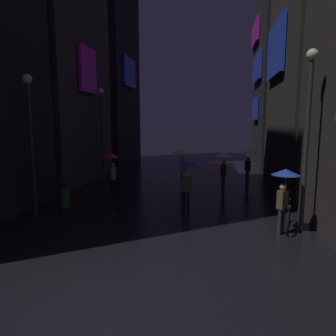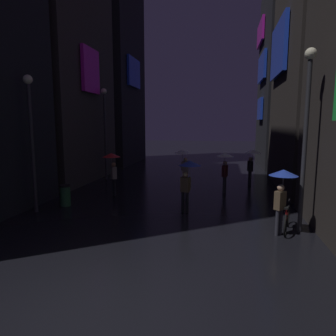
{
  "view_description": "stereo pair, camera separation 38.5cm",
  "coord_description": "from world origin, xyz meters",
  "views": [
    {
      "loc": [
        2.07,
        -4.92,
        3.54
      ],
      "look_at": [
        0.0,
        8.3,
        1.58
      ],
      "focal_mm": 32.0,
      "sensor_mm": 36.0,
      "label": 1
    },
    {
      "loc": [
        2.45,
        -4.85,
        3.54
      ],
      "look_at": [
        0.0,
        8.3,
        1.58
      ],
      "focal_mm": 32.0,
      "sensor_mm": 36.0,
      "label": 2
    }
  ],
  "objects": [
    {
      "name": "streetlamp_right_near",
      "position": [
        5.0,
        5.34,
        3.64
      ],
      "size": [
        0.36,
        0.36,
        5.86
      ],
      "color": "#2D2D33",
      "rests_on": "ground"
    },
    {
      "name": "pedestrian_foreground_left_blue",
      "position": [
        1.1,
        6.84,
        1.67
      ],
      "size": [
        0.9,
        0.9,
        2.12
      ],
      "color": "black",
      "rests_on": "ground"
    },
    {
      "name": "pedestrian_midstreet_left_clear",
      "position": [
        2.53,
        10.59,
        1.67
      ],
      "size": [
        0.9,
        0.9,
        2.12
      ],
      "color": "#2D2D38",
      "rests_on": "ground"
    },
    {
      "name": "bicycle_parked_at_storefront",
      "position": [
        4.6,
        5.36,
        0.39
      ],
      "size": [
        0.54,
        1.77,
        0.96
      ],
      "color": "black",
      "rests_on": "ground"
    },
    {
      "name": "ground_plane",
      "position": [
        0.0,
        0.0,
        0.0
      ],
      "size": [
        120.0,
        120.0,
        0.0
      ],
      "primitive_type": "plane",
      "color": "black"
    },
    {
      "name": "trash_bin",
      "position": [
        -4.3,
        6.86,
        0.47
      ],
      "size": [
        0.46,
        0.46,
        0.93
      ],
      "color": "#265933",
      "rests_on": "ground"
    },
    {
      "name": "building_right_far",
      "position": [
        7.48,
        21.77,
        7.31
      ],
      "size": [
        4.25,
        7.53,
        14.59
      ],
      "color": "black",
      "rests_on": "ground"
    },
    {
      "name": "streetlamp_left_near",
      "position": [
        -5.0,
        5.78,
        3.4
      ],
      "size": [
        0.36,
        0.36,
        5.43
      ],
      "color": "#2D2D33",
      "rests_on": "ground"
    },
    {
      "name": "pedestrian_foreground_right_blue",
      "position": [
        4.32,
        5.0,
        1.67
      ],
      "size": [
        0.9,
        0.9,
        2.12
      ],
      "color": "#2D2D38",
      "rests_on": "ground"
    },
    {
      "name": "pedestrian_far_right_clear",
      "position": [
        0.22,
        11.85,
        1.67
      ],
      "size": [
        0.9,
        0.9,
        2.12
      ],
      "color": "#38332D",
      "rests_on": "ground"
    },
    {
      "name": "streetlamp_left_far",
      "position": [
        -5.0,
        13.25,
        3.58
      ],
      "size": [
        0.36,
        0.36,
        5.77
      ],
      "color": "#2D2D33",
      "rests_on": "ground"
    },
    {
      "name": "pedestrian_near_crossing_clear",
      "position": [
        4.06,
        12.72,
        1.67
      ],
      "size": [
        0.9,
        0.9,
        2.12
      ],
      "color": "#2D2D38",
      "rests_on": "ground"
    },
    {
      "name": "building_left_far",
      "position": [
        -7.49,
        21.54,
        11.24
      ],
      "size": [
        4.25,
        7.09,
        22.47
      ],
      "color": "black",
      "rests_on": "ground"
    },
    {
      "name": "building_left_mid",
      "position": [
        -7.49,
        12.66,
        9.27
      ],
      "size": [
        4.25,
        7.32,
        18.52
      ],
      "color": "#33302D",
      "rests_on": "ground"
    },
    {
      "name": "pedestrian_midstreet_centre_red",
      "position": [
        -3.0,
        9.18,
        1.67
      ],
      "size": [
        0.9,
        0.9,
        2.12
      ],
      "color": "black",
      "rests_on": "ground"
    }
  ]
}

